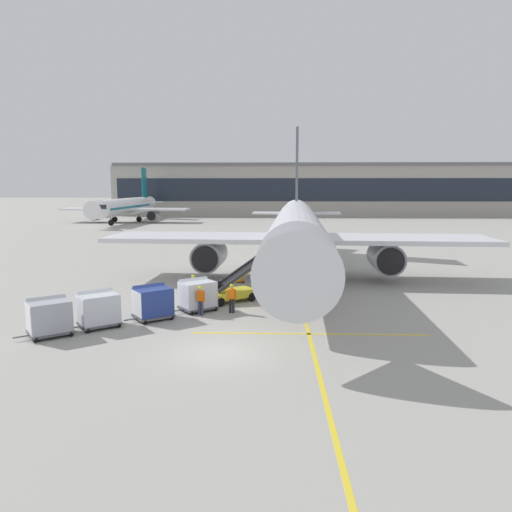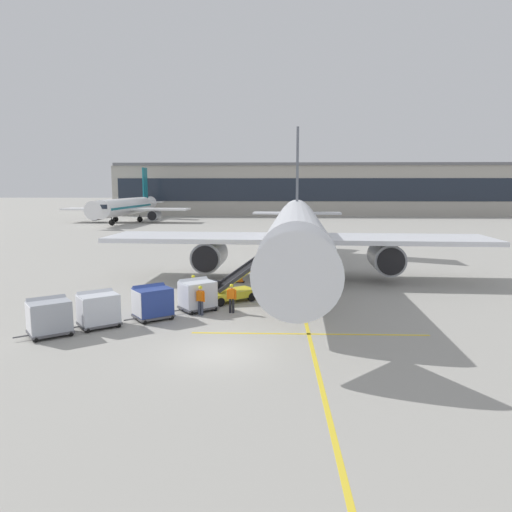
# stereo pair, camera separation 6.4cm
# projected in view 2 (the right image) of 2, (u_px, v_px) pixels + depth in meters

# --- Properties ---
(ground_plane) EXTENTS (600.00, 600.00, 0.00)m
(ground_plane) POSITION_uv_depth(u_px,v_px,m) (218.00, 352.00, 21.34)
(ground_plane) COLOR #9E9B93
(parked_airplane) EXTENTS (30.59, 40.52, 13.72)m
(parked_airplane) POSITION_uv_depth(u_px,v_px,m) (297.00, 232.00, 37.99)
(parked_airplane) COLOR silver
(parked_airplane) RESTS_ON ground
(belt_loader) EXTENTS (4.87, 4.19, 3.23)m
(belt_loader) POSITION_uv_depth(u_px,v_px,m) (233.00, 287.00, 30.85)
(belt_loader) COLOR gold
(belt_loader) RESTS_ON ground
(baggage_cart_lead) EXTENTS (2.66, 2.48, 1.91)m
(baggage_cart_lead) POSITION_uv_depth(u_px,v_px,m) (197.00, 294.00, 28.48)
(baggage_cart_lead) COLOR #515156
(baggage_cart_lead) RESTS_ON ground
(baggage_cart_second) EXTENTS (2.66, 2.48, 1.91)m
(baggage_cart_second) POSITION_uv_depth(u_px,v_px,m) (152.00, 302.00, 26.61)
(baggage_cart_second) COLOR #515156
(baggage_cart_second) RESTS_ON ground
(baggage_cart_third) EXTENTS (2.66, 2.48, 1.91)m
(baggage_cart_third) POSITION_uv_depth(u_px,v_px,m) (98.00, 309.00, 25.11)
(baggage_cart_third) COLOR #515156
(baggage_cart_third) RESTS_ON ground
(baggage_cart_fourth) EXTENTS (2.66, 2.48, 1.91)m
(baggage_cart_fourth) POSITION_uv_depth(u_px,v_px,m) (49.00, 316.00, 23.64)
(baggage_cart_fourth) COLOR #515156
(baggage_cart_fourth) RESTS_ON ground
(ground_crew_by_loader) EXTENTS (0.53, 0.38, 1.74)m
(ground_crew_by_loader) POSITION_uv_depth(u_px,v_px,m) (201.00, 298.00, 27.37)
(ground_crew_by_loader) COLOR #333847
(ground_crew_by_loader) RESTS_ON ground
(ground_crew_by_carts) EXTENTS (0.57, 0.29, 1.74)m
(ground_crew_by_carts) POSITION_uv_depth(u_px,v_px,m) (232.00, 296.00, 27.91)
(ground_crew_by_carts) COLOR black
(ground_crew_by_carts) RESTS_ON ground
(ground_crew_marshaller) EXTENTS (0.44, 0.44, 1.74)m
(ground_crew_marshaller) POSITION_uv_depth(u_px,v_px,m) (193.00, 286.00, 30.73)
(ground_crew_marshaller) COLOR black
(ground_crew_marshaller) RESTS_ON ground
(safety_cone_engine_keepout) EXTENTS (0.69, 0.69, 0.78)m
(safety_cone_engine_keepout) POSITION_uv_depth(u_px,v_px,m) (225.00, 284.00, 34.60)
(safety_cone_engine_keepout) COLOR black
(safety_cone_engine_keepout) RESTS_ON ground
(safety_cone_wingtip) EXTENTS (0.68, 0.68, 0.77)m
(safety_cone_wingtip) POSITION_uv_depth(u_px,v_px,m) (240.00, 277.00, 37.01)
(safety_cone_wingtip) COLOR black
(safety_cone_wingtip) RESTS_ON ground
(safety_cone_nose_mark) EXTENTS (0.66, 0.66, 0.75)m
(safety_cone_nose_mark) POSITION_uv_depth(u_px,v_px,m) (199.00, 285.00, 34.21)
(safety_cone_nose_mark) COLOR black
(safety_cone_nose_mark) RESTS_ON ground
(apron_guidance_line_lead_in) EXTENTS (0.20, 110.00, 0.01)m
(apron_guidance_line_lead_in) POSITION_uv_depth(u_px,v_px,m) (296.00, 280.00, 37.84)
(apron_guidance_line_lead_in) COLOR yellow
(apron_guidance_line_lead_in) RESTS_ON ground
(apron_guidance_line_stop_bar) EXTENTS (12.00, 0.20, 0.01)m
(apron_guidance_line_stop_bar) POSITION_uv_depth(u_px,v_px,m) (310.00, 334.00, 24.01)
(apron_guidance_line_stop_bar) COLOR yellow
(apron_guidance_line_stop_bar) RESTS_ON ground
(terminal_building) EXTENTS (104.57, 15.51, 13.31)m
(terminal_building) POSITION_uv_depth(u_px,v_px,m) (317.00, 190.00, 125.57)
(terminal_building) COLOR #A8A399
(terminal_building) RESTS_ON ground
(distant_airplane) EXTENTS (26.31, 35.19, 11.80)m
(distant_airplane) POSITION_uv_depth(u_px,v_px,m) (126.00, 207.00, 99.03)
(distant_airplane) COLOR white
(distant_airplane) RESTS_ON ground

